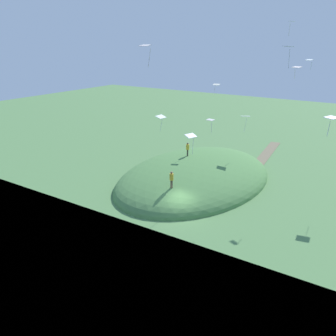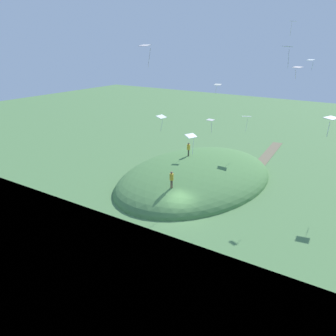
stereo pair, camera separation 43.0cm
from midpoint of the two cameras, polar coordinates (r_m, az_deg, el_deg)
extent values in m
plane|color=#517D47|center=(36.39, 2.35, -7.27)|extent=(160.00, 160.00, 0.00)
ellipsoid|color=#4D7F43|center=(45.26, 4.66, -1.77)|extent=(24.47, 16.61, 5.28)
cube|color=#6F654C|center=(56.66, 15.66, 2.00)|extent=(15.54, 3.42, 0.04)
cube|color=#38342A|center=(45.57, 3.52, 2.41)|extent=(0.24, 0.25, 0.82)
cylinder|color=gold|center=(45.36, 3.53, 3.30)|extent=(0.57, 0.57, 0.65)
sphere|color=brown|center=(45.24, 3.55, 3.85)|extent=(0.25, 0.25, 0.25)
cube|color=brown|center=(37.32, 0.90, -2.52)|extent=(0.24, 0.25, 0.86)
cylinder|color=gold|center=(37.04, 0.90, -1.42)|extent=(0.58, 0.58, 0.68)
sphere|color=#986F53|center=(36.87, 0.91, -0.73)|extent=(0.26, 0.26, 0.26)
cube|color=white|center=(46.19, 12.57, 7.96)|extent=(1.18, 1.35, 0.14)
cylinder|color=white|center=(46.70, 12.55, 6.60)|extent=(0.20, 0.22, 1.79)
cube|color=white|center=(48.75, 8.12, 12.90)|extent=(0.72, 0.94, 0.15)
cylinder|color=white|center=(48.98, 7.80, 12.06)|extent=(0.13, 0.18, 1.06)
cube|color=silver|center=(30.63, 24.77, 7.20)|extent=(1.35, 1.13, 0.10)
cylinder|color=silver|center=(30.67, 24.34, 5.57)|extent=(0.19, 0.10, 1.18)
cube|color=white|center=(39.29, -0.74, 8.10)|extent=(1.12, 0.79, 0.26)
cylinder|color=white|center=(39.62, -0.70, 6.77)|extent=(0.18, 0.24, 1.37)
cube|color=white|center=(44.81, 19.41, 21.01)|extent=(0.82, 0.65, 0.07)
cylinder|color=white|center=(44.76, 19.09, 19.95)|extent=(0.05, 0.07, 1.34)
cube|color=white|center=(28.92, 18.77, 17.70)|extent=(0.90, 0.92, 0.06)
cylinder|color=white|center=(28.84, 18.89, 15.94)|extent=(0.12, 0.10, 1.36)
cube|color=white|center=(35.19, 7.08, 7.54)|extent=(0.62, 0.81, 0.08)
cylinder|color=white|center=(35.12, 7.22, 6.35)|extent=(0.12, 0.04, 1.03)
cube|color=white|center=(33.38, -3.29, 18.75)|extent=(0.71, 0.99, 0.15)
cylinder|color=white|center=(33.43, -2.59, 16.93)|extent=(0.15, 0.24, 1.64)
cube|color=white|center=(43.11, 21.88, 15.54)|extent=(0.77, 0.89, 0.12)
cylinder|color=white|center=(42.86, 22.10, 14.69)|extent=(0.07, 0.09, 0.83)
cube|color=white|center=(38.48, 20.10, 14.71)|extent=(0.93, 1.08, 0.11)
cylinder|color=white|center=(38.69, 19.80, 13.74)|extent=(0.12, 0.09, 0.92)
cube|color=white|center=(36.65, 3.99, 5.10)|extent=(1.30, 1.07, 0.28)
cylinder|color=white|center=(37.04, 4.30, 3.41)|extent=(0.10, 0.12, 1.73)
camera|label=1|loc=(0.22, -89.66, 0.12)|focal=38.63mm
camera|label=2|loc=(0.22, 90.34, -0.12)|focal=38.63mm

